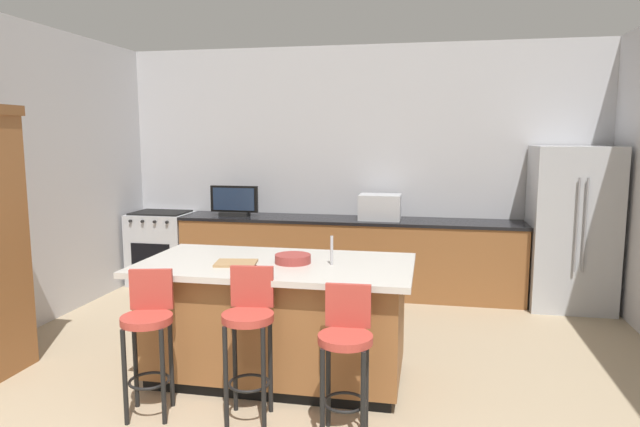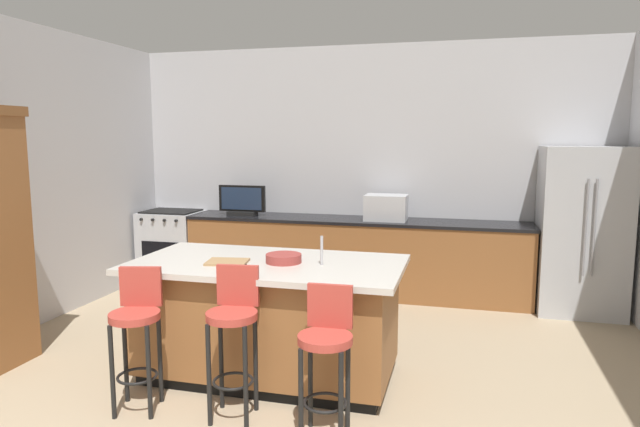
{
  "view_description": "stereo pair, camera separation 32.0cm",
  "coord_description": "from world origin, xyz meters",
  "views": [
    {
      "loc": [
        0.88,
        -1.73,
        1.87
      ],
      "look_at": [
        -0.15,
        3.48,
        1.14
      ],
      "focal_mm": 31.17,
      "sensor_mm": 36.0,
      "label": 1
    },
    {
      "loc": [
        1.19,
        -1.66,
        1.87
      ],
      "look_at": [
        -0.15,
        3.48,
        1.14
      ],
      "focal_mm": 31.17,
      "sensor_mm": 36.0,
      "label": 2
    }
  ],
  "objects": [
    {
      "name": "bar_stool_left",
      "position": [
        -0.95,
        1.56,
        0.59
      ],
      "size": [
        0.35,
        0.37,
        0.98
      ],
      "rotation": [
        0.0,
        0.0,
        0.24
      ],
      "color": "#B23D33",
      "rests_on": "ground_plane"
    },
    {
      "name": "counter_back",
      "position": [
        -0.06,
        4.73,
        0.45
      ],
      "size": [
        4.07,
        0.62,
        0.91
      ],
      "color": "brown",
      "rests_on": "ground_plane"
    },
    {
      "name": "cutting_board",
      "position": [
        -0.54,
        2.16,
        0.93
      ],
      "size": [
        0.34,
        0.28,
        0.02
      ],
      "primitive_type": "cube",
      "rotation": [
        0.0,
        0.0,
        0.17
      ],
      "color": "#A87F51",
      "rests_on": "kitchen_island"
    },
    {
      "name": "sink_faucet_island",
      "position": [
        0.17,
        2.28,
        1.03
      ],
      "size": [
        0.02,
        0.02,
        0.22
      ],
      "primitive_type": "cylinder",
      "color": "#B2B2B7",
      "rests_on": "kitchen_island"
    },
    {
      "name": "bar_stool_center",
      "position": [
        -0.26,
        1.63,
        0.61
      ],
      "size": [
        0.34,
        0.35,
        1.01
      ],
      "rotation": [
        0.0,
        0.0,
        0.11
      ],
      "color": "#B23D33",
      "rests_on": "ground_plane"
    },
    {
      "name": "kitchen_island",
      "position": [
        -0.26,
        2.28,
        0.47
      ],
      "size": [
        2.08,
        1.09,
        0.92
      ],
      "color": "black",
      "rests_on": "ground_plane"
    },
    {
      "name": "microwave",
      "position": [
        0.32,
        4.73,
        1.05
      ],
      "size": [
        0.48,
        0.36,
        0.3
      ],
      "primitive_type": "cube",
      "color": "#B7BABF",
      "rests_on": "counter_back"
    },
    {
      "name": "range_oven",
      "position": [
        -2.47,
        4.73,
        0.46
      ],
      "size": [
        0.73,
        0.63,
        0.93
      ],
      "color": "#B7BABF",
      "rests_on": "ground_plane"
    },
    {
      "name": "sink_faucet_back",
      "position": [
        0.05,
        4.83,
        1.03
      ],
      "size": [
        0.02,
        0.02,
        0.24
      ],
      "primitive_type": "cylinder",
      "color": "#B2B2B7",
      "rests_on": "counter_back"
    },
    {
      "name": "wall_left",
      "position": [
        -2.95,
        2.56,
        1.48
      ],
      "size": [
        0.12,
        5.51,
        2.96
      ],
      "primitive_type": "cube",
      "color": "#BCBCC1",
      "rests_on": "ground_plane"
    },
    {
      "name": "fruit_bowl",
      "position": [
        -0.13,
        2.28,
        0.95
      ],
      "size": [
        0.27,
        0.27,
        0.07
      ],
      "primitive_type": "cylinder",
      "color": "#993833",
      "rests_on": "kitchen_island"
    },
    {
      "name": "tv_monitor",
      "position": [
        -1.46,
        4.68,
        1.08
      ],
      "size": [
        0.6,
        0.16,
        0.37
      ],
      "color": "black",
      "rests_on": "counter_back"
    },
    {
      "name": "refrigerator",
      "position": [
        2.41,
        4.67,
        0.89
      ],
      "size": [
        0.86,
        0.77,
        1.77
      ],
      "color": "#B7BABF",
      "rests_on": "ground_plane"
    },
    {
      "name": "bar_stool_right",
      "position": [
        0.4,
        1.53,
        0.57
      ],
      "size": [
        0.34,
        0.34,
        0.95
      ],
      "rotation": [
        0.0,
        0.0,
        0.04
      ],
      "color": "#B23D33",
      "rests_on": "ground_plane"
    },
    {
      "name": "wall_back",
      "position": [
        0.0,
        5.11,
        1.48
      ],
      "size": [
        6.3,
        0.12,
        2.96
      ],
      "primitive_type": "cube",
      "color": "#BCBCC1",
      "rests_on": "ground_plane"
    },
    {
      "name": "cell_phone",
      "position": [
        -0.43,
        2.07,
        0.92
      ],
      "size": [
        0.12,
        0.16,
        0.01
      ],
      "primitive_type": "cube",
      "rotation": [
        0.0,
        0.0,
        -0.36
      ],
      "color": "black",
      "rests_on": "kitchen_island"
    }
  ]
}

